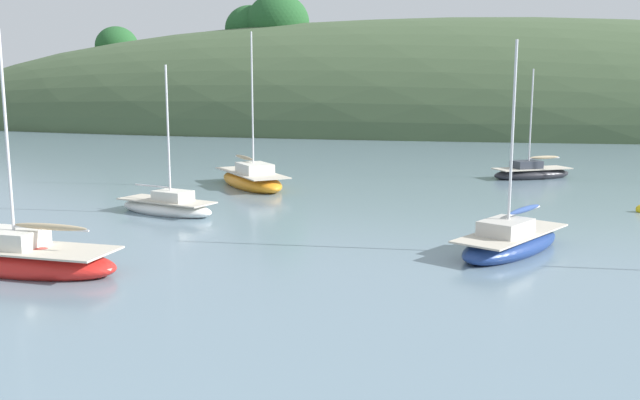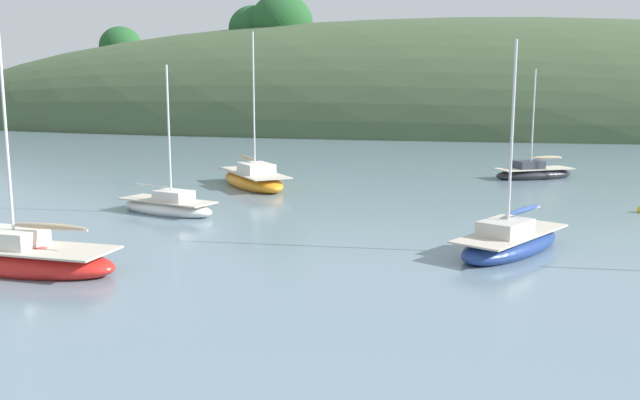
{
  "view_description": "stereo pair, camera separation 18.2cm",
  "coord_description": "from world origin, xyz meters",
  "px_view_note": "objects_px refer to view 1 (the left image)",
  "views": [
    {
      "loc": [
        5.7,
        -5.41,
        5.57
      ],
      "look_at": [
        0.0,
        20.0,
        1.2
      ],
      "focal_mm": 38.08,
      "sensor_mm": 36.0,
      "label": 1
    },
    {
      "loc": [
        5.88,
        -5.37,
        5.57
      ],
      "look_at": [
        0.0,
        20.0,
        1.2
      ],
      "focal_mm": 38.08,
      "sensor_mm": 36.0,
      "label": 2
    }
  ],
  "objects_px": {
    "sailboat_yellow_far": "(23,259)",
    "sailboat_white_near": "(252,179)",
    "sailboat_navy_dinghy": "(167,206)",
    "sailboat_red_portside": "(531,173)",
    "sailboat_grey_yawl": "(511,242)"
  },
  "relations": [
    {
      "from": "sailboat_yellow_far",
      "to": "sailboat_white_near",
      "type": "xyz_separation_m",
      "value": [
        1.22,
        18.33,
        0.03
      ]
    },
    {
      "from": "sailboat_yellow_far",
      "to": "sailboat_red_portside",
      "type": "xyz_separation_m",
      "value": [
        16.84,
        25.57,
        -0.05
      ]
    },
    {
      "from": "sailboat_yellow_far",
      "to": "sailboat_white_near",
      "type": "distance_m",
      "value": 18.37
    },
    {
      "from": "sailboat_yellow_far",
      "to": "sailboat_red_portside",
      "type": "distance_m",
      "value": 30.62
    },
    {
      "from": "sailboat_grey_yawl",
      "to": "sailboat_white_near",
      "type": "relative_size",
      "value": 0.83
    },
    {
      "from": "sailboat_white_near",
      "to": "sailboat_red_portside",
      "type": "height_order",
      "value": "sailboat_white_near"
    },
    {
      "from": "sailboat_white_near",
      "to": "sailboat_red_portside",
      "type": "relative_size",
      "value": 1.28
    },
    {
      "from": "sailboat_yellow_far",
      "to": "sailboat_white_near",
      "type": "bearing_deg",
      "value": 86.19
    },
    {
      "from": "sailboat_navy_dinghy",
      "to": "sailboat_yellow_far",
      "type": "bearing_deg",
      "value": -90.72
    },
    {
      "from": "sailboat_navy_dinghy",
      "to": "sailboat_red_portside",
      "type": "bearing_deg",
      "value": 43.35
    },
    {
      "from": "sailboat_yellow_far",
      "to": "sailboat_white_near",
      "type": "height_order",
      "value": "sailboat_white_near"
    },
    {
      "from": "sailboat_white_near",
      "to": "sailboat_red_portside",
      "type": "bearing_deg",
      "value": 24.87
    },
    {
      "from": "sailboat_navy_dinghy",
      "to": "sailboat_red_portside",
      "type": "relative_size",
      "value": 0.98
    },
    {
      "from": "sailboat_navy_dinghy",
      "to": "sailboat_white_near",
      "type": "bearing_deg",
      "value": 82.67
    },
    {
      "from": "sailboat_grey_yawl",
      "to": "sailboat_white_near",
      "type": "xyz_separation_m",
      "value": [
        -13.4,
        12.58,
        0.05
      ]
    }
  ]
}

